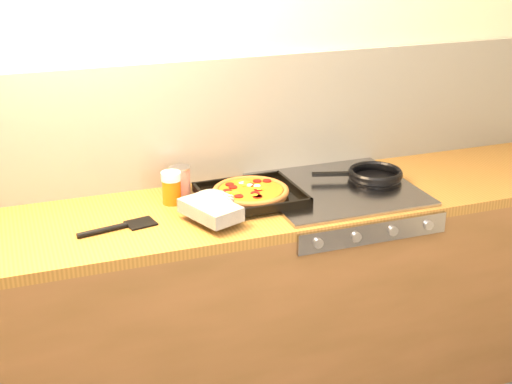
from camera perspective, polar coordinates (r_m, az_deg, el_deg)
name	(u,v)px	position (r m, az deg, el deg)	size (l,w,h in m)	color
room_shell	(206,122)	(2.87, -4.01, 5.61)	(3.20, 3.20, 3.20)	white
counter_run	(231,309)	(2.90, -2.01, -9.33)	(3.20, 0.62, 0.90)	brown
stovetop	(337,190)	(2.85, 6.49, 0.20)	(0.60, 0.56, 0.02)	gray
pizza_on_tray	(239,196)	(2.67, -1.36, -0.36)	(0.49, 0.43, 0.06)	black
frying_pan	(374,175)	(2.94, 9.41, 1.35)	(0.39, 0.28, 0.04)	black
tomato_can	(180,181)	(2.79, -6.09, 0.87)	(0.10, 0.10, 0.12)	#A51C0D
juice_glass	(171,187)	(2.71, -6.78, 0.37)	(0.09, 0.09, 0.13)	#E85B0D
wooden_spoon	(258,179)	(2.92, 0.18, 1.01)	(0.30, 0.08, 0.02)	tan
black_spatula	(119,227)	(2.54, -10.94, -2.79)	(0.29, 0.11, 0.02)	black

